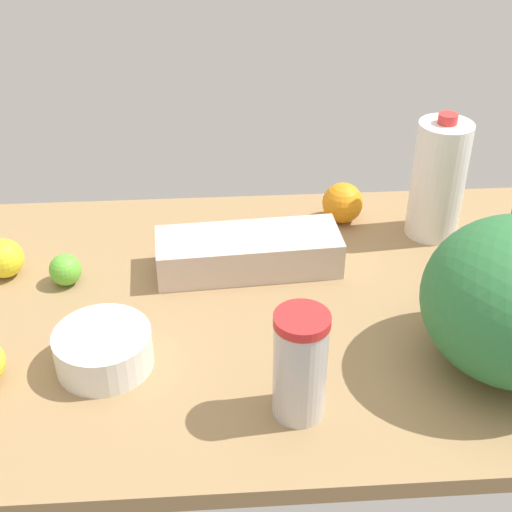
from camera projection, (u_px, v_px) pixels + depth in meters
countertop at (256, 312)px, 121.36cm from camera, size 120.00×76.00×3.00cm
egg_carton at (248, 252)px, 127.81cm from camera, size 33.46×13.61×6.88cm
mixing_bowl at (103, 349)px, 106.65cm from camera, size 14.69×14.69×6.03cm
milk_jug at (438, 180)px, 133.57cm from camera, size 10.00×10.00×24.67cm
tumbler_cup at (300, 365)px, 95.69cm from camera, size 7.57×7.57×16.93cm
lemon_near_front at (4, 258)px, 126.00cm from camera, size 7.03×7.03×7.03cm
orange_by_jug at (343, 203)px, 141.48cm from camera, size 8.09×8.09×8.09cm
lime_beside_bowl at (65, 270)px, 124.29cm from camera, size 5.63×5.63×5.63cm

